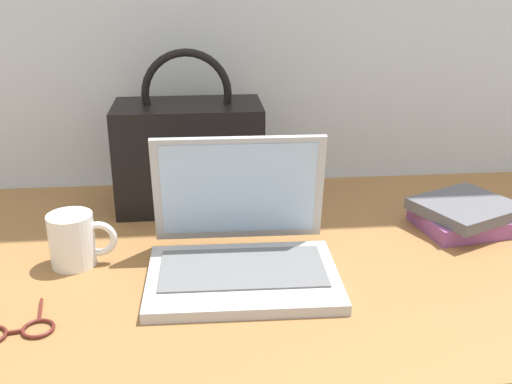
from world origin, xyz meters
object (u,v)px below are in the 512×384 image
coffee_mug (74,239)px  eyeglasses (15,330)px  handbag (189,153)px  book_stack (465,215)px  laptop (241,246)px

coffee_mug → eyeglasses: size_ratio=0.98×
eyeglasses → handbag: (0.25, 0.45, 0.11)m
handbag → book_stack: handbag is taller
book_stack → handbag: bearing=162.2°
coffee_mug → handbag: handbag is taller
laptop → coffee_mug: (-0.28, 0.05, 0.00)m
laptop → book_stack: 0.46m
laptop → book_stack: (0.45, 0.13, -0.02)m
coffee_mug → eyeglasses: coffee_mug is taller
laptop → handbag: (-0.09, 0.30, 0.07)m
handbag → book_stack: 0.57m
book_stack → eyeglasses: bearing=-160.3°
coffee_mug → eyeglasses: (-0.05, -0.20, -0.04)m
eyeglasses → book_stack: (0.78, 0.28, 0.02)m
laptop → eyeglasses: size_ratio=2.67×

